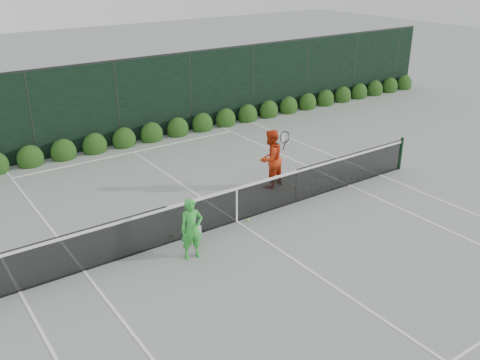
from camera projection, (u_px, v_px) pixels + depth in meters
ground at (237, 221)px, 13.98m from camera, size 80.00×80.00×0.00m
tennis_net at (236, 203)px, 13.76m from camera, size 12.90×0.10×1.07m
player_woman at (192, 229)px, 12.09m from camera, size 0.64×0.45×1.45m
player_man at (270, 159)px, 15.73m from camera, size 1.00×0.85×1.77m
court_lines at (237, 221)px, 13.98m from camera, size 11.03×23.83×0.01m
windscreen_fence at (309, 207)px, 11.34m from camera, size 32.00×21.07×3.06m
hedge_row at (124, 140)px, 19.27m from camera, size 31.66×0.65×0.94m
tennis_balls at (242, 213)px, 14.37m from camera, size 4.51×0.98×0.07m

